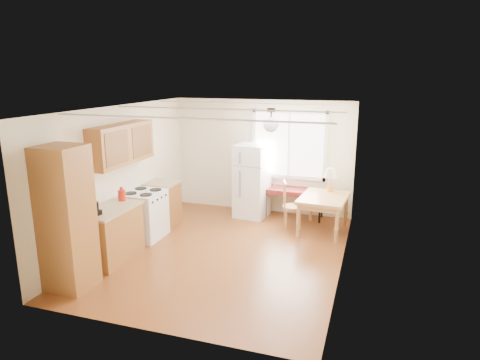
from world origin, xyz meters
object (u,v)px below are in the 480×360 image
at_px(refrigerator, 252,181).
at_px(bench, 294,192).
at_px(chair, 288,202).
at_px(dining_table, 324,201).

relative_size(refrigerator, bench, 1.14).
height_order(bench, chair, chair).
relative_size(refrigerator, dining_table, 1.30).
xyz_separation_m(refrigerator, chair, (0.89, -0.43, -0.26)).
relative_size(refrigerator, chair, 1.70).
bearing_deg(bench, dining_table, -41.15).
bearing_deg(bench, refrigerator, -166.19).
distance_m(bench, chair, 0.61).
xyz_separation_m(dining_table, chair, (-0.71, 0.05, -0.08)).
xyz_separation_m(refrigerator, bench, (0.90, 0.19, -0.22)).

